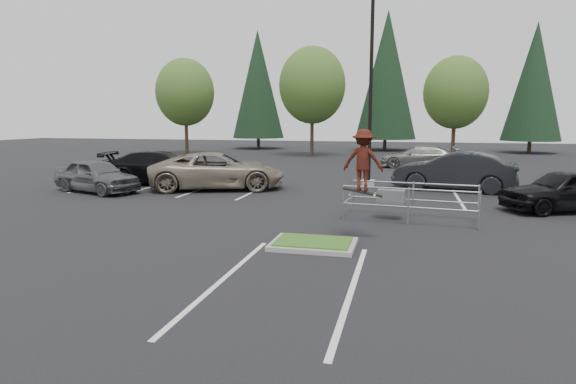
% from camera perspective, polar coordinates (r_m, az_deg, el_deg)
% --- Properties ---
extents(ground, '(120.00, 120.00, 0.00)m').
position_cam_1_polar(ground, '(12.80, 3.02, -6.46)').
color(ground, black).
rests_on(ground, ground).
extents(grass_median, '(2.20, 1.60, 0.16)m').
position_cam_1_polar(grass_median, '(12.78, 3.02, -6.13)').
color(grass_median, gray).
rests_on(grass_median, ground).
extents(stall_lines, '(22.62, 17.60, 0.01)m').
position_cam_1_polar(stall_lines, '(18.83, 2.43, -1.54)').
color(stall_lines, silver).
rests_on(stall_lines, ground).
extents(light_pole, '(0.70, 0.60, 10.12)m').
position_cam_1_polar(light_pole, '(24.24, 9.77, 11.44)').
color(light_pole, gray).
rests_on(light_pole, ground).
extents(decid_a, '(5.44, 5.44, 8.91)m').
position_cam_1_polar(decid_a, '(46.87, -12.08, 11.24)').
color(decid_a, '#38281C').
rests_on(decid_a, ground).
extents(decid_b, '(5.89, 5.89, 9.64)m').
position_cam_1_polar(decid_b, '(43.56, 2.89, 12.23)').
color(decid_b, '#38281C').
rests_on(decid_b, ground).
extents(decid_c, '(5.12, 5.12, 8.38)m').
position_cam_1_polar(decid_c, '(42.18, 19.21, 10.81)').
color(decid_c, '#38281C').
rests_on(decid_c, ground).
extents(conif_a, '(5.72, 5.72, 13.00)m').
position_cam_1_polar(conif_a, '(54.76, -3.58, 12.61)').
color(conif_a, '#38281C').
rests_on(conif_a, ground).
extents(conif_b, '(6.38, 6.38, 14.50)m').
position_cam_1_polar(conif_b, '(52.88, 11.63, 13.40)').
color(conif_b, '#38281C').
rests_on(conif_b, ground).
extents(conif_c, '(5.50, 5.50, 12.50)m').
position_cam_1_polar(conif_c, '(53.06, 27.15, 11.54)').
color(conif_c, '#38281C').
rests_on(conif_c, ground).
extents(cart_corral, '(4.40, 1.99, 1.21)m').
position_cam_1_polar(cart_corral, '(16.40, 12.69, -0.59)').
color(cart_corral, '#95989D').
rests_on(cart_corral, ground).
extents(skateboarder, '(1.12, 0.69, 1.84)m').
position_cam_1_polar(skateboarder, '(13.24, 8.91, 3.72)').
color(skateboarder, black).
rests_on(skateboarder, ground).
extents(car_l_tan, '(6.96, 4.89, 1.76)m').
position_cam_1_polar(car_l_tan, '(23.18, -8.56, 2.50)').
color(car_l_tan, gray).
rests_on(car_l_tan, ground).
extents(car_l_black, '(6.28, 3.69, 1.71)m').
position_cam_1_polar(car_l_black, '(25.68, -14.87, 2.84)').
color(car_l_black, black).
rests_on(car_l_black, ground).
extents(car_l_grey, '(4.82, 3.15, 1.53)m').
position_cam_1_polar(car_l_grey, '(23.74, -21.82, 1.82)').
color(car_l_grey, '#53575C').
rests_on(car_l_grey, ground).
extents(car_r_charc, '(5.76, 2.84, 1.82)m').
position_cam_1_polar(car_r_charc, '(23.87, 19.07, 2.35)').
color(car_r_charc, black).
rests_on(car_r_charc, ground).
extents(car_r_black, '(4.94, 3.46, 1.56)m').
position_cam_1_polar(car_r_black, '(20.13, 30.15, 0.19)').
color(car_r_black, black).
rests_on(car_r_black, ground).
extents(car_far_silver, '(5.21, 2.13, 1.51)m').
position_cam_1_polar(car_far_silver, '(34.25, 15.19, 4.05)').
color(car_far_silver, gray).
rests_on(car_far_silver, ground).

